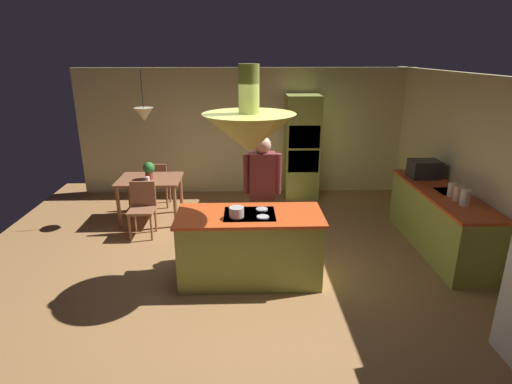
{
  "coord_description": "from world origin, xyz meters",
  "views": [
    {
      "loc": [
        -0.07,
        -5.01,
        2.84
      ],
      "look_at": [
        0.1,
        0.4,
        1.0
      ],
      "focal_mm": 29.0,
      "sensor_mm": 36.0,
      "label": 1
    }
  ],
  "objects_px": {
    "chair_by_back_wall": "(158,182)",
    "canister_sugar": "(458,193)",
    "potted_plant_on_table": "(149,170)",
    "oven_tower": "(302,147)",
    "canister_tea": "(452,190)",
    "kitchen_island": "(250,247)",
    "cooking_pot_on_cooktop": "(237,212)",
    "dining_table": "(150,184)",
    "person_at_island": "(262,189)",
    "canister_flour": "(465,198)",
    "microwave_on_counter": "(424,169)",
    "chair_facing_island": "(142,205)",
    "cup_on_table": "(148,179)"
  },
  "relations": [
    {
      "from": "kitchen_island",
      "to": "canister_tea",
      "type": "xyz_separation_m",
      "value": [
        2.84,
        0.57,
        0.55
      ]
    },
    {
      "from": "kitchen_island",
      "to": "person_at_island",
      "type": "bearing_deg",
      "value": 74.49
    },
    {
      "from": "potted_plant_on_table",
      "to": "oven_tower",
      "type": "bearing_deg",
      "value": 22.89
    },
    {
      "from": "dining_table",
      "to": "chair_by_back_wall",
      "type": "height_order",
      "value": "chair_by_back_wall"
    },
    {
      "from": "canister_sugar",
      "to": "cooking_pot_on_cooktop",
      "type": "height_order",
      "value": "canister_sugar"
    },
    {
      "from": "chair_by_back_wall",
      "to": "canister_sugar",
      "type": "height_order",
      "value": "canister_sugar"
    },
    {
      "from": "chair_by_back_wall",
      "to": "potted_plant_on_table",
      "type": "distance_m",
      "value": 0.79
    },
    {
      "from": "potted_plant_on_table",
      "to": "canister_flour",
      "type": "height_order",
      "value": "canister_flour"
    },
    {
      "from": "kitchen_island",
      "to": "chair_facing_island",
      "type": "xyz_separation_m",
      "value": [
        -1.7,
        1.46,
        0.04
      ]
    },
    {
      "from": "kitchen_island",
      "to": "canister_flour",
      "type": "height_order",
      "value": "canister_flour"
    },
    {
      "from": "potted_plant_on_table",
      "to": "chair_by_back_wall",
      "type": "bearing_deg",
      "value": 91.02
    },
    {
      "from": "potted_plant_on_table",
      "to": "canister_tea",
      "type": "distance_m",
      "value": 4.77
    },
    {
      "from": "chair_facing_island",
      "to": "cup_on_table",
      "type": "bearing_deg",
      "value": 88.03
    },
    {
      "from": "canister_tea",
      "to": "canister_flour",
      "type": "bearing_deg",
      "value": -90.0
    },
    {
      "from": "kitchen_island",
      "to": "cooking_pot_on_cooktop",
      "type": "relative_size",
      "value": 10.24
    },
    {
      "from": "oven_tower",
      "to": "canister_tea",
      "type": "bearing_deg",
      "value": -56.9
    },
    {
      "from": "kitchen_island",
      "to": "canister_sugar",
      "type": "xyz_separation_m",
      "value": [
        2.84,
        0.39,
        0.56
      ]
    },
    {
      "from": "oven_tower",
      "to": "dining_table",
      "type": "bearing_deg",
      "value": -157.8
    },
    {
      "from": "kitchen_island",
      "to": "cooking_pot_on_cooktop",
      "type": "height_order",
      "value": "cooking_pot_on_cooktop"
    },
    {
      "from": "chair_facing_island",
      "to": "chair_by_back_wall",
      "type": "relative_size",
      "value": 1.0
    },
    {
      "from": "person_at_island",
      "to": "microwave_on_counter",
      "type": "height_order",
      "value": "person_at_island"
    },
    {
      "from": "oven_tower",
      "to": "dining_table",
      "type": "relative_size",
      "value": 1.93
    },
    {
      "from": "dining_table",
      "to": "potted_plant_on_table",
      "type": "distance_m",
      "value": 0.28
    },
    {
      "from": "microwave_on_counter",
      "to": "cooking_pot_on_cooktop",
      "type": "height_order",
      "value": "microwave_on_counter"
    },
    {
      "from": "cup_on_table",
      "to": "canister_tea",
      "type": "distance_m",
      "value": 4.72
    },
    {
      "from": "canister_flour",
      "to": "canister_sugar",
      "type": "height_order",
      "value": "canister_flour"
    },
    {
      "from": "potted_plant_on_table",
      "to": "cup_on_table",
      "type": "distance_m",
      "value": 0.21
    },
    {
      "from": "microwave_on_counter",
      "to": "cooking_pot_on_cooktop",
      "type": "relative_size",
      "value": 2.56
    },
    {
      "from": "chair_facing_island",
      "to": "oven_tower",
      "type": "bearing_deg",
      "value": 32.42
    },
    {
      "from": "kitchen_island",
      "to": "cup_on_table",
      "type": "xyz_separation_m",
      "value": [
        -1.69,
        1.89,
        0.34
      ]
    },
    {
      "from": "chair_by_back_wall",
      "to": "potted_plant_on_table",
      "type": "xyz_separation_m",
      "value": [
        0.01,
        -0.67,
        0.42
      ]
    },
    {
      "from": "chair_by_back_wall",
      "to": "cup_on_table",
      "type": "distance_m",
      "value": 0.89
    },
    {
      "from": "cup_on_table",
      "to": "cooking_pot_on_cooktop",
      "type": "height_order",
      "value": "cooking_pot_on_cooktop"
    },
    {
      "from": "chair_by_back_wall",
      "to": "person_at_island",
      "type": "bearing_deg",
      "value": 132.66
    },
    {
      "from": "oven_tower",
      "to": "microwave_on_counter",
      "type": "bearing_deg",
      "value": -44.98
    },
    {
      "from": "chair_facing_island",
      "to": "potted_plant_on_table",
      "type": "distance_m",
      "value": 0.74
    },
    {
      "from": "canister_sugar",
      "to": "canister_tea",
      "type": "height_order",
      "value": "canister_sugar"
    },
    {
      "from": "canister_flour",
      "to": "canister_sugar",
      "type": "distance_m",
      "value": 0.18
    },
    {
      "from": "chair_facing_island",
      "to": "potted_plant_on_table",
      "type": "xyz_separation_m",
      "value": [
        0.01,
        0.6,
        0.42
      ]
    },
    {
      "from": "canister_sugar",
      "to": "cooking_pot_on_cooktop",
      "type": "distance_m",
      "value": 3.05
    },
    {
      "from": "chair_facing_island",
      "to": "canister_sugar",
      "type": "distance_m",
      "value": 4.69
    },
    {
      "from": "chair_facing_island",
      "to": "microwave_on_counter",
      "type": "xyz_separation_m",
      "value": [
        4.54,
        0.04,
        0.55
      ]
    },
    {
      "from": "canister_sugar",
      "to": "cooking_pot_on_cooktop",
      "type": "bearing_deg",
      "value": -170.1
    },
    {
      "from": "chair_by_back_wall",
      "to": "cooking_pot_on_cooktop",
      "type": "bearing_deg",
      "value": 118.26
    },
    {
      "from": "kitchen_island",
      "to": "cooking_pot_on_cooktop",
      "type": "xyz_separation_m",
      "value": [
        -0.16,
        -0.13,
        0.53
      ]
    },
    {
      "from": "cup_on_table",
      "to": "kitchen_island",
      "type": "bearing_deg",
      "value": -48.32
    },
    {
      "from": "cup_on_table",
      "to": "microwave_on_counter",
      "type": "relative_size",
      "value": 0.2
    },
    {
      "from": "canister_tea",
      "to": "chair_by_back_wall",
      "type": "bearing_deg",
      "value": 154.54
    },
    {
      "from": "canister_sugar",
      "to": "dining_table",
      "type": "bearing_deg",
      "value": 159.4
    },
    {
      "from": "kitchen_island",
      "to": "dining_table",
      "type": "bearing_deg",
      "value": 128.99
    }
  ]
}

